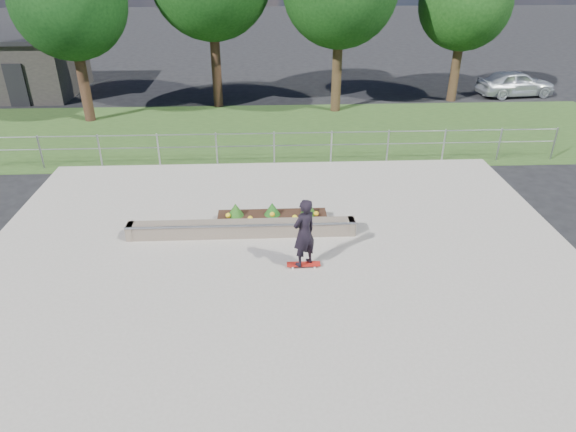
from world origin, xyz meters
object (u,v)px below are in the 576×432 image
object	(u,v)px
grind_ledge	(242,229)
parked_car	(516,83)
skateboarder	(304,233)
planter_bed	(272,220)

from	to	relation	value
grind_ledge	parked_car	distance (m)	19.29
grind_ledge	skateboarder	bearing A→B (deg)	-45.91
grind_ledge	planter_bed	distance (m)	0.95
planter_bed	parked_car	size ratio (longest dim) A/B	0.78
planter_bed	grind_ledge	bearing A→B (deg)	-149.66
grind_ledge	parked_car	xyz separation A→B (m)	(13.47, 13.80, 0.39)
skateboarder	planter_bed	bearing A→B (deg)	108.93
planter_bed	skateboarder	bearing A→B (deg)	-71.07
grind_ledge	skateboarder	xyz separation A→B (m)	(1.52, -1.57, 0.72)
skateboarder	parked_car	world-z (taller)	skateboarder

